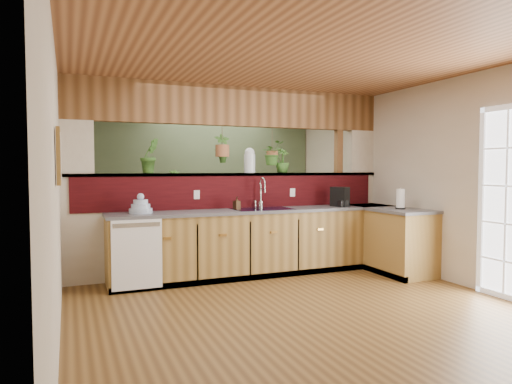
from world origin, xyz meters
name	(u,v)px	position (x,y,z in m)	size (l,w,h in m)	color
ground	(276,294)	(0.00, 0.00, 0.00)	(4.60, 7.00, 0.01)	brown
ceiling	(276,67)	(0.00, 0.00, 2.60)	(4.60, 7.00, 0.01)	brown
wall_back	(196,177)	(0.00, 3.50, 1.30)	(4.60, 0.02, 2.60)	beige
wall_left	(58,185)	(-2.30, 0.00, 1.30)	(0.02, 7.00, 2.60)	beige
wall_right	(432,180)	(2.30, 0.00, 1.30)	(0.02, 7.00, 2.60)	beige
pass_through_partition	(238,187)	(0.03, 1.35, 1.19)	(4.60, 0.21, 2.60)	beige
pass_through_ledge	(236,174)	(0.00, 1.35, 1.37)	(4.60, 0.21, 0.04)	brown
header_beam	(236,107)	(0.00, 1.35, 2.33)	(4.60, 0.15, 0.55)	brown
sage_backwall	(197,177)	(0.00, 3.48, 1.30)	(4.55, 0.02, 2.55)	#536646
countertop	(304,240)	(0.84, 0.87, 0.45)	(4.14, 1.52, 0.90)	olive
dishwasher	(137,254)	(-1.48, 0.66, 0.46)	(0.58, 0.03, 0.82)	white
navy_sink	(263,215)	(0.25, 0.98, 0.82)	(0.82, 0.50, 0.18)	black
framed_print	(59,157)	(-2.27, -0.80, 1.55)	(0.04, 0.35, 0.45)	olive
faucet	(262,191)	(0.30, 1.13, 1.13)	(0.19, 0.19, 0.43)	#B7B7B2
dish_stack	(141,207)	(-1.38, 1.00, 0.98)	(0.29, 0.29, 0.25)	#A7B9D7
soap_dispenser	(237,203)	(-0.10, 1.05, 0.99)	(0.08, 0.08, 0.17)	#352213
coffee_maker	(340,198)	(1.45, 0.91, 1.03)	(0.15, 0.26, 0.28)	black
paper_towel	(400,199)	(1.99, 0.25, 1.03)	(0.14, 0.14, 0.29)	black
glass_jar	(250,160)	(0.21, 1.35, 1.57)	(0.16, 0.16, 0.36)	silver
ledge_plant_left	(150,156)	(-1.20, 1.35, 1.62)	(0.26, 0.21, 0.46)	#325F21
ledge_plant_right	(282,160)	(0.73, 1.35, 1.57)	(0.20, 0.20, 0.36)	#325F21
hanging_plant_a	(222,139)	(-0.20, 1.35, 1.87)	(0.22, 0.19, 0.54)	brown
hanging_plant_b	(272,143)	(0.56, 1.35, 1.83)	(0.39, 0.36, 0.48)	brown
shelving_console	(157,223)	(-0.78, 3.25, 0.50)	(1.48, 0.40, 0.99)	black
shelf_plant_a	(132,184)	(-1.20, 3.25, 1.18)	(0.20, 0.13, 0.37)	#325F21
shelf_plant_b	(174,182)	(-0.48, 3.25, 1.21)	(0.24, 0.24, 0.43)	#325F21
floor_plant	(244,229)	(0.62, 2.63, 0.39)	(0.71, 0.61, 0.79)	#325F21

